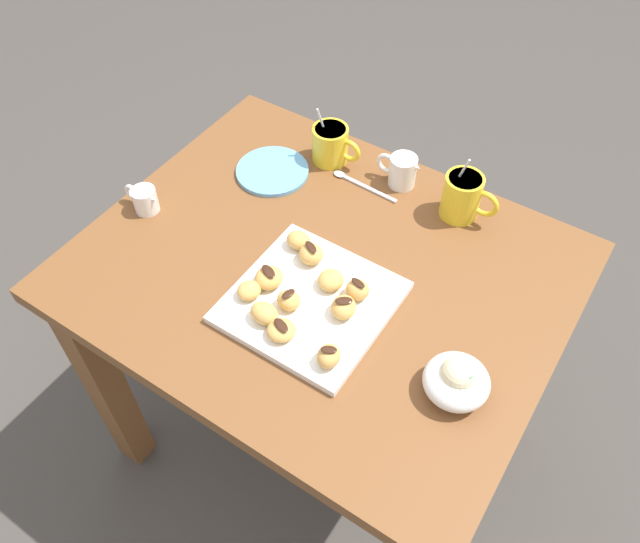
{
  "coord_description": "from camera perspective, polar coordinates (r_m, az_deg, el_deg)",
  "views": [
    {
      "loc": [
        0.45,
        -0.69,
        1.72
      ],
      "look_at": [
        0.01,
        -0.03,
        0.77
      ],
      "focal_mm": 35.92,
      "sensor_mm": 36.0,
      "label": 1
    }
  ],
  "objects": [
    {
      "name": "beignet_0",
      "position": [
        1.2,
        0.97,
        -0.77
      ],
      "size": [
        0.05,
        0.05,
        0.03
      ],
      "primitive_type": "ellipsoid",
      "rotation": [
        0.0,
        0.0,
        1.63
      ],
      "color": "#DBA351",
      "rests_on": "pastry_plate_square"
    },
    {
      "name": "saucer_sky_left",
      "position": [
        1.46,
        -4.26,
        8.91
      ],
      "size": [
        0.16,
        0.16,
        0.01
      ],
      "primitive_type": "cylinder",
      "color": "#66A8DB",
      "rests_on": "dining_table"
    },
    {
      "name": "coffee_mug_yellow_left",
      "position": [
        1.47,
        1.0,
        11.35
      ],
      "size": [
        0.12,
        0.08,
        0.13
      ],
      "color": "yellow",
      "rests_on": "dining_table"
    },
    {
      "name": "beignet_6",
      "position": [
        1.1,
        0.78,
        -7.55
      ],
      "size": [
        0.05,
        0.06,
        0.04
      ],
      "primitive_type": "ellipsoid",
      "rotation": [
        0.0,
        0.0,
        3.38
      ],
      "color": "#DBA351",
      "rests_on": "pastry_plate_square"
    },
    {
      "name": "chocolate_drizzle_1",
      "position": [
        1.23,
        -0.82,
        2.2
      ],
      "size": [
        0.04,
        0.03,
        0.0
      ],
      "primitive_type": "ellipsoid",
      "rotation": [
        0.0,
        0.0,
        5.79
      ],
      "color": "#381E11",
      "rests_on": "beignet_1"
    },
    {
      "name": "ice_cream_bowl",
      "position": [
        1.1,
        12.09,
        -9.43
      ],
      "size": [
        0.11,
        0.11,
        0.08
      ],
      "color": "white",
      "rests_on": "dining_table"
    },
    {
      "name": "chocolate_drizzle_4",
      "position": [
        1.17,
        3.41,
        -1.02
      ],
      "size": [
        0.03,
        0.02,
        0.0
      ],
      "primitive_type": "ellipsoid",
      "rotation": [
        0.0,
        0.0,
        2.92
      ],
      "color": "#381E11",
      "rests_on": "beignet_4"
    },
    {
      "name": "beignet_5",
      "position": [
        1.27,
        -1.92,
        2.8
      ],
      "size": [
        0.05,
        0.04,
        0.03
      ],
      "primitive_type": "ellipsoid",
      "rotation": [
        0.0,
        0.0,
        3.18
      ],
      "color": "#DBA351",
      "rests_on": "pastry_plate_square"
    },
    {
      "name": "loose_spoon_near_saucer",
      "position": [
        1.43,
        3.33,
        7.9
      ],
      "size": [
        0.16,
        0.02,
        0.01
      ],
      "color": "silver",
      "rests_on": "dining_table"
    },
    {
      "name": "beignet_10",
      "position": [
        1.2,
        -6.35,
        -1.7
      ],
      "size": [
        0.05,
        0.05,
        0.03
      ],
      "primitive_type": "ellipsoid",
      "rotation": [
        0.0,
        0.0,
        1.35
      ],
      "color": "#DBA351",
      "rests_on": "pastry_plate_square"
    },
    {
      "name": "beignet_7",
      "position": [
        1.21,
        -4.57,
        -0.55
      ],
      "size": [
        0.06,
        0.06,
        0.03
      ],
      "primitive_type": "ellipsoid",
      "rotation": [
        0.0,
        0.0,
        0.09
      ],
      "color": "#DBA351",
      "rests_on": "pastry_plate_square"
    },
    {
      "name": "beignet_9",
      "position": [
        1.14,
        -3.46,
        -5.26
      ],
      "size": [
        0.07,
        0.07,
        0.03
      ],
      "primitive_type": "ellipsoid",
      "rotation": [
        0.0,
        0.0,
        2.45
      ],
      "color": "#DBA351",
      "rests_on": "pastry_plate_square"
    },
    {
      "name": "cream_pitcher_white",
      "position": [
        1.42,
        7.32,
        8.99
      ],
      "size": [
        0.1,
        0.06,
        0.07
      ],
      "color": "white",
      "rests_on": "dining_table"
    },
    {
      "name": "beignet_4",
      "position": [
        1.19,
        3.37,
        -1.64
      ],
      "size": [
        0.04,
        0.04,
        0.04
      ],
      "primitive_type": "ellipsoid",
      "rotation": [
        0.0,
        0.0,
        3.15
      ],
      "color": "#DBA351",
      "rests_on": "pastry_plate_square"
    },
    {
      "name": "chocolate_drizzle_6",
      "position": [
        1.09,
        0.79,
        -6.98
      ],
      "size": [
        0.03,
        0.03,
        0.0
      ],
      "primitive_type": "ellipsoid",
      "rotation": [
        0.0,
        0.0,
        3.66
      ],
      "color": "#381E11",
      "rests_on": "beignet_6"
    },
    {
      "name": "chocolate_drizzle_8",
      "position": [
        1.16,
        -2.84,
        -2.0
      ],
      "size": [
        0.02,
        0.03,
        0.0
      ],
      "primitive_type": "ellipsoid",
      "rotation": [
        0.0,
        0.0,
        4.49
      ],
      "color": "#381E11",
      "rests_on": "beignet_8"
    },
    {
      "name": "beignet_8",
      "position": [
        1.17,
        -2.81,
        -2.58
      ],
      "size": [
        0.05,
        0.04,
        0.04
      ],
      "primitive_type": "ellipsoid",
      "rotation": [
        0.0,
        0.0,
        4.67
      ],
      "color": "#DBA351",
      "rests_on": "pastry_plate_square"
    },
    {
      "name": "chocolate_drizzle_2",
      "position": [
        1.15,
        2.14,
        -2.62
      ],
      "size": [
        0.04,
        0.03,
        0.0
      ],
      "primitive_type": "ellipsoid",
      "rotation": [
        0.0,
        0.0,
        0.65
      ],
      "color": "#381E11",
      "rests_on": "beignet_2"
    },
    {
      "name": "dining_table",
      "position": [
        1.39,
        0.13,
        -3.56
      ],
      "size": [
        0.94,
        0.76,
        0.75
      ],
      "color": "brown",
      "rests_on": "ground_plane"
    },
    {
      "name": "beignet_3",
      "position": [
        1.16,
        -4.98,
        -3.74
      ],
      "size": [
        0.06,
        0.05,
        0.04
      ],
      "primitive_type": "ellipsoid",
      "rotation": [
        0.0,
        0.0,
        4.64
      ],
      "color": "#DBA351",
      "rests_on": "pastry_plate_square"
    },
    {
      "name": "beignet_1",
      "position": [
        1.24,
        -0.81,
        1.57
      ],
      "size": [
        0.07,
        0.07,
        0.04
      ],
      "primitive_type": "ellipsoid",
      "rotation": [
        0.0,
        0.0,
        5.76
      ],
      "color": "#DBA351",
      "rests_on": "pastry_plate_square"
    },
    {
      "name": "chocolate_drizzle_7",
      "position": [
        1.19,
        -4.63,
        0.02
      ],
      "size": [
        0.04,
        0.03,
        0.0
      ],
      "primitive_type": "ellipsoid",
      "rotation": [
        0.0,
        0.0,
        -0.4
      ],
      "color": "#381E11",
      "rests_on": "beignet_7"
    },
    {
      "name": "ground_plane",
      "position": [
        1.91,
        0.1,
        -14.34
      ],
      "size": [
        8.0,
        8.0,
        0.0
      ],
      "primitive_type": "plane",
      "color": "#423D38"
    },
    {
      "name": "pastry_plate_square",
      "position": [
        1.2,
        -0.82,
        -2.74
      ],
      "size": [
        0.28,
        0.28,
        0.02
      ],
      "primitive_type": "cube",
      "color": "white",
      "rests_on": "dining_table"
    },
    {
      "name": "chocolate_drizzle_9",
      "position": [
        1.13,
        -3.5,
        -4.81
      ],
      "size": [
        0.04,
        0.03,
        0.0
      ],
      "primitive_type": "ellipsoid",
      "rotation": [
        0.0,
        0.0,
        2.76
      ],
      "color": "#381E11",
      "rests_on": "beignet_9"
    },
    {
      "name": "coffee_mug_yellow_right",
      "position": [
        1.36,
        12.62,
        6.62
      ],
      "size": [
        0.12,
        0.08,
        0.15
      ],
      "color": "yellow",
      "rests_on": "dining_table"
    },
    {
      "name": "chocolate_sauce_pitcher",
      "position": [
        1.41,
        -15.37,
        6.28
      ],
      "size": [
        0.09,
        0.05,
        0.06
      ],
      "color": "white",
      "rests_on": "dining_table"
    },
    {
      "name": "beignet_2",
      "position": [
        1.16,
        2.11,
        -3.21
      ],
      "size": [
        0.06,
        0.06,
        0.04
      ],
      "primitive_type": "ellipsoid",
      "rotation": [
        0.0,
        0.0,
        0.34
      ],
      "color": "#DBA351",
      "rests_on": "pastry_plate_square"
    }
  ]
}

